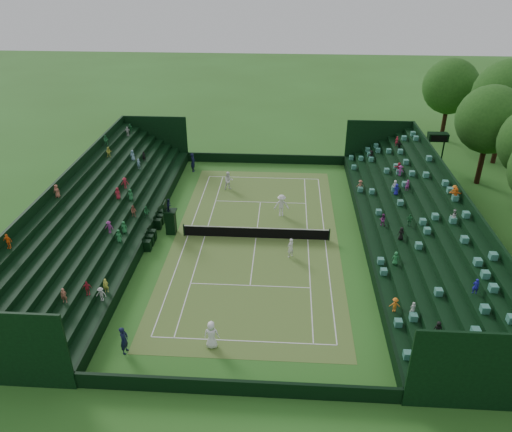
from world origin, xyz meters
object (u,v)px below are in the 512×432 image
(tennis_net, at_px, (256,232))
(player_far_east, at_px, (281,205))
(umpire_chair, at_px, (170,219))
(player_far_west, at_px, (229,181))
(player_near_east, at_px, (290,248))
(player_near_west, at_px, (212,335))

(tennis_net, bearing_deg, player_far_east, 63.92)
(umpire_chair, xyz_separation_m, player_far_west, (3.72, 8.59, -0.41))
(player_near_east, xyz_separation_m, player_far_east, (-0.80, 6.52, 0.20))
(umpire_chair, relative_size, player_far_east, 1.55)
(tennis_net, distance_m, player_near_east, 3.76)
(umpire_chair, height_order, player_near_east, umpire_chair)
(tennis_net, bearing_deg, player_near_west, -98.01)
(tennis_net, relative_size, player_far_east, 5.90)
(player_near_west, height_order, player_near_east, player_near_west)
(player_near_west, distance_m, player_far_east, 16.81)
(umpire_chair, height_order, player_near_west, umpire_chair)
(player_near_west, relative_size, player_far_west, 1.00)
(umpire_chair, bearing_deg, player_far_west, 66.61)
(umpire_chair, relative_size, player_near_east, 1.95)
(umpire_chair, distance_m, player_far_west, 9.37)
(tennis_net, distance_m, umpire_chair, 6.96)
(player_near_west, distance_m, player_near_east, 10.85)
(umpire_chair, bearing_deg, player_near_east, -17.12)
(tennis_net, height_order, player_far_west, player_far_west)
(player_near_west, bearing_deg, tennis_net, -97.92)
(tennis_net, xyz_separation_m, player_near_west, (-1.75, -12.46, 0.37))
(tennis_net, xyz_separation_m, player_far_east, (1.93, 3.94, 0.46))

